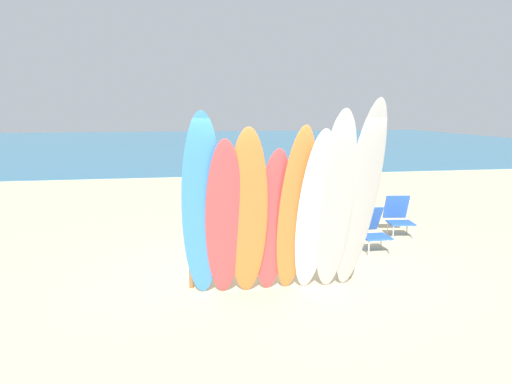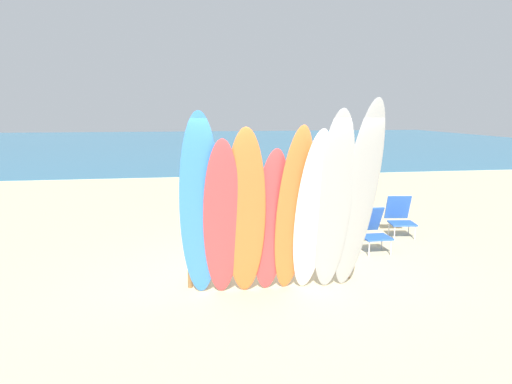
{
  "view_description": "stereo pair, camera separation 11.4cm",
  "coord_description": "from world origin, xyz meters",
  "px_view_note": "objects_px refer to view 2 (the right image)",
  "views": [
    {
      "loc": [
        -1.44,
        -6.65,
        2.59
      ],
      "look_at": [
        0.0,
        1.41,
        1.16
      ],
      "focal_mm": 32.84,
      "sensor_mm": 36.0,
      "label": 1
    },
    {
      "loc": [
        -1.33,
        -6.67,
        2.59
      ],
      "look_at": [
        0.0,
        1.41,
        1.16
      ],
      "focal_mm": 32.84,
      "sensor_mm": 36.0,
      "label": 2
    }
  ],
  "objects_px": {
    "surfboard_white_5": "(312,214)",
    "beachgoer_near_rack": "(235,168)",
    "surfboard_orange_4": "(293,212)",
    "surfboard_red_1": "(222,221)",
    "surfboard_rack": "(271,246)",
    "surfboard_grey_7": "(358,200)",
    "beachgoer_photographing": "(339,186)",
    "beach_chair_red": "(400,215)",
    "surfboard_orange_2": "(245,215)",
    "beach_chair_blue": "(372,228)",
    "surfboard_grey_6": "(333,205)",
    "surfboard_blue_0": "(200,209)",
    "surfboard_red_3": "(271,223)"
  },
  "relations": [
    {
      "from": "surfboard_orange_2",
      "to": "beach_chair_blue",
      "type": "bearing_deg",
      "value": 41.85
    },
    {
      "from": "surfboard_grey_6",
      "to": "surfboard_blue_0",
      "type": "bearing_deg",
      "value": -178.38
    },
    {
      "from": "surfboard_red_1",
      "to": "surfboard_orange_2",
      "type": "distance_m",
      "value": 0.32
    },
    {
      "from": "beachgoer_photographing",
      "to": "beachgoer_near_rack",
      "type": "xyz_separation_m",
      "value": [
        -1.85,
        4.12,
        -0.07
      ]
    },
    {
      "from": "surfboard_grey_6",
      "to": "beach_chair_blue",
      "type": "bearing_deg",
      "value": 59.99
    },
    {
      "from": "surfboard_red_3",
      "to": "surfboard_orange_4",
      "type": "relative_size",
      "value": 0.87
    },
    {
      "from": "beach_chair_blue",
      "to": "surfboard_grey_6",
      "type": "bearing_deg",
      "value": -126.47
    },
    {
      "from": "surfboard_orange_2",
      "to": "surfboard_orange_4",
      "type": "relative_size",
      "value": 0.99
    },
    {
      "from": "surfboard_rack",
      "to": "surfboard_grey_7",
      "type": "distance_m",
      "value": 1.51
    },
    {
      "from": "surfboard_white_5",
      "to": "beach_chair_red",
      "type": "distance_m",
      "value": 4.04
    },
    {
      "from": "beach_chair_red",
      "to": "surfboard_grey_6",
      "type": "bearing_deg",
      "value": -121.79
    },
    {
      "from": "surfboard_rack",
      "to": "beachgoer_photographing",
      "type": "distance_m",
      "value": 3.89
    },
    {
      "from": "surfboard_orange_2",
      "to": "beach_chair_blue",
      "type": "relative_size",
      "value": 3.09
    },
    {
      "from": "surfboard_white_5",
      "to": "beachgoer_near_rack",
      "type": "height_order",
      "value": "surfboard_white_5"
    },
    {
      "from": "surfboard_red_1",
      "to": "beachgoer_near_rack",
      "type": "distance_m",
      "value": 7.98
    },
    {
      "from": "surfboard_grey_7",
      "to": "beach_chair_red",
      "type": "relative_size",
      "value": 3.5
    },
    {
      "from": "surfboard_orange_2",
      "to": "surfboard_red_3",
      "type": "height_order",
      "value": "surfboard_orange_2"
    },
    {
      "from": "surfboard_orange_4",
      "to": "beachgoer_photographing",
      "type": "bearing_deg",
      "value": 56.47
    },
    {
      "from": "surfboard_white_5",
      "to": "beach_chair_red",
      "type": "height_order",
      "value": "surfboard_white_5"
    },
    {
      "from": "surfboard_grey_7",
      "to": "beachgoer_near_rack",
      "type": "bearing_deg",
      "value": 92.15
    },
    {
      "from": "beachgoer_near_rack",
      "to": "surfboard_red_3",
      "type": "bearing_deg",
      "value": 47.49
    },
    {
      "from": "surfboard_orange_2",
      "to": "beach_chair_red",
      "type": "height_order",
      "value": "surfboard_orange_2"
    },
    {
      "from": "surfboard_blue_0",
      "to": "surfboard_red_3",
      "type": "relative_size",
      "value": 1.24
    },
    {
      "from": "surfboard_grey_6",
      "to": "beach_chair_blue",
      "type": "height_order",
      "value": "surfboard_grey_6"
    },
    {
      "from": "surfboard_grey_6",
      "to": "beach_chair_red",
      "type": "bearing_deg",
      "value": 55.76
    },
    {
      "from": "surfboard_orange_2",
      "to": "beach_chair_blue",
      "type": "distance_m",
      "value": 3.4
    },
    {
      "from": "surfboard_red_1",
      "to": "surfboard_white_5",
      "type": "xyz_separation_m",
      "value": [
        1.24,
        -0.04,
        0.06
      ]
    },
    {
      "from": "beachgoer_photographing",
      "to": "beach_chair_red",
      "type": "distance_m",
      "value": 1.48
    },
    {
      "from": "surfboard_blue_0",
      "to": "surfboard_red_3",
      "type": "xyz_separation_m",
      "value": [
        0.97,
        0.06,
        -0.24
      ]
    },
    {
      "from": "surfboard_red_3",
      "to": "surfboard_grey_6",
      "type": "xyz_separation_m",
      "value": [
        0.83,
        -0.19,
        0.26
      ]
    },
    {
      "from": "surfboard_white_5",
      "to": "beachgoer_photographing",
      "type": "relative_size",
      "value": 1.53
    },
    {
      "from": "surfboard_rack",
      "to": "surfboard_white_5",
      "type": "xyz_separation_m",
      "value": [
        0.45,
        -0.61,
        0.61
      ]
    },
    {
      "from": "beachgoer_photographing",
      "to": "surfboard_orange_4",
      "type": "bearing_deg",
      "value": -148.74
    },
    {
      "from": "surfboard_grey_6",
      "to": "surfboard_rack",
      "type": "bearing_deg",
      "value": 141.93
    },
    {
      "from": "surfboard_red_3",
      "to": "surfboard_grey_7",
      "type": "height_order",
      "value": "surfboard_grey_7"
    },
    {
      "from": "surfboard_rack",
      "to": "surfboard_grey_6",
      "type": "xyz_separation_m",
      "value": [
        0.72,
        -0.69,
        0.74
      ]
    },
    {
      "from": "surfboard_rack",
      "to": "beach_chair_blue",
      "type": "height_order",
      "value": "beach_chair_blue"
    },
    {
      "from": "surfboard_orange_2",
      "to": "beachgoer_near_rack",
      "type": "relative_size",
      "value": 1.67
    },
    {
      "from": "surfboard_grey_7",
      "to": "beachgoer_near_rack",
      "type": "distance_m",
      "value": 8.08
    },
    {
      "from": "beachgoer_photographing",
      "to": "beach_chair_blue",
      "type": "relative_size",
      "value": 2.01
    },
    {
      "from": "beach_chair_blue",
      "to": "surfboard_grey_7",
      "type": "bearing_deg",
      "value": -119.29
    },
    {
      "from": "beach_chair_red",
      "to": "beachgoer_photographing",
      "type": "bearing_deg",
      "value": 145.32
    },
    {
      "from": "surfboard_blue_0",
      "to": "beach_chair_blue",
      "type": "xyz_separation_m",
      "value": [
        3.27,
        1.92,
        -0.88
      ]
    },
    {
      "from": "surfboard_orange_2",
      "to": "surfboard_orange_4",
      "type": "bearing_deg",
      "value": 7.9
    },
    {
      "from": "surfboard_blue_0",
      "to": "beach_chair_blue",
      "type": "bearing_deg",
      "value": 32.43
    },
    {
      "from": "surfboard_orange_4",
      "to": "beachgoer_photographing",
      "type": "height_order",
      "value": "surfboard_orange_4"
    },
    {
      "from": "surfboard_red_3",
      "to": "surfboard_blue_0",
      "type": "bearing_deg",
      "value": 179.2
    },
    {
      "from": "surfboard_red_1",
      "to": "beachgoer_near_rack",
      "type": "relative_size",
      "value": 1.58
    },
    {
      "from": "surfboard_white_5",
      "to": "surfboard_grey_6",
      "type": "xyz_separation_m",
      "value": [
        0.27,
        -0.08,
        0.13
      ]
    },
    {
      "from": "surfboard_orange_4",
      "to": "beachgoer_near_rack",
      "type": "bearing_deg",
      "value": 83.19
    }
  ]
}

